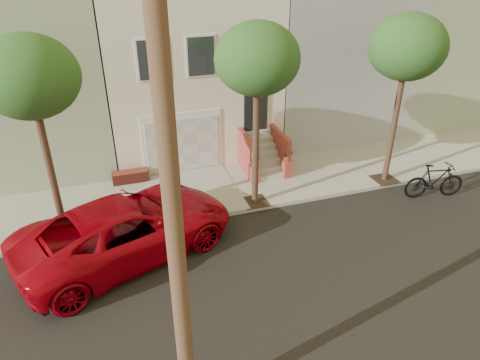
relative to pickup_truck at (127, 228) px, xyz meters
name	(u,v)px	position (x,y,z in m)	size (l,w,h in m)	color
ground	(269,280)	(3.61, -2.50, -0.91)	(90.00, 90.00, 0.00)	black
sidewalk	(217,189)	(3.61, 2.85, -0.84)	(40.00, 3.70, 0.15)	#9A998C
house_row	(181,62)	(3.61, 8.69, 2.73)	(33.10, 11.70, 7.00)	silver
tree_left	(29,78)	(-1.89, 1.40, 4.34)	(2.70, 2.57, 6.30)	#2D2116
tree_mid	(257,60)	(4.61, 1.40, 4.34)	(2.70, 2.57, 6.30)	#2D2116
tree_right	(408,48)	(10.11, 1.40, 4.34)	(2.70, 2.57, 6.30)	#2D2116
pickup_truck	(127,228)	(0.00, 0.00, 0.00)	(3.03, 6.57, 1.83)	#9C030F
motorcycle	(435,181)	(11.14, -0.11, -0.23)	(0.64, 2.28, 1.37)	black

